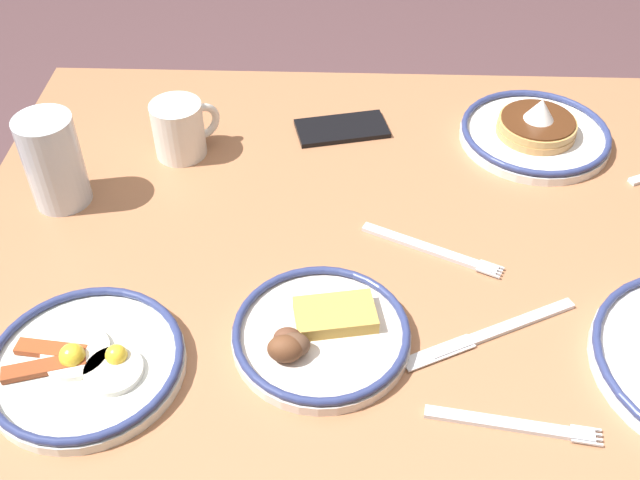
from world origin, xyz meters
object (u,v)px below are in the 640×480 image
object	(u,v)px
fork_far	(431,250)
butter_knife	(490,333)
drinking_glass	(55,165)
fork_near	(513,425)
plate_far_companion	(320,334)
cell_phone	(342,129)
plate_near_main	(535,132)
coffee_mug	(180,128)
plate_center_pancakes	(86,363)

from	to	relation	value
fork_far	butter_knife	size ratio (longest dim) A/B	0.84
drinking_glass	fork_near	world-z (taller)	drinking_glass
plate_far_companion	fork_far	xyz separation A→B (m)	(-0.14, -0.16, -0.01)
drinking_glass	cell_phone	world-z (taller)	drinking_glass
plate_near_main	butter_knife	bearing A→B (deg)	73.28
plate_near_main	drinking_glass	bearing A→B (deg)	13.62
plate_near_main	cell_phone	size ratio (longest dim) A/B	1.62
fork_near	cell_phone	bearing A→B (deg)	-70.77
cell_phone	butter_knife	world-z (taller)	cell_phone
fork_far	plate_near_main	bearing A→B (deg)	-124.76
coffee_mug	drinking_glass	bearing A→B (deg)	38.15
plate_far_companion	butter_knife	world-z (taller)	plate_far_companion
drinking_glass	fork_near	distance (m)	0.69
plate_far_companion	fork_near	size ratio (longest dim) A/B	1.13
plate_center_pancakes	cell_phone	xyz separation A→B (m)	(-0.28, -0.49, -0.01)
plate_center_pancakes	drinking_glass	size ratio (longest dim) A/B	1.64
plate_center_pancakes	coffee_mug	world-z (taller)	coffee_mug
plate_far_companion	drinking_glass	size ratio (longest dim) A/B	1.55
plate_near_main	fork_far	size ratio (longest dim) A/B	1.27
coffee_mug	drinking_glass	distance (m)	0.19
plate_far_companion	butter_knife	xyz separation A→B (m)	(-0.20, -0.02, -0.01)
fork_near	fork_far	distance (m)	0.28
plate_near_main	fork_far	xyz separation A→B (m)	(0.18, 0.26, -0.01)
fork_near	plate_near_main	bearing A→B (deg)	-102.12
plate_near_main	plate_center_pancakes	bearing A→B (deg)	38.71
fork_far	drinking_glass	bearing A→B (deg)	-9.81
coffee_mug	fork_far	size ratio (longest dim) A/B	0.54
coffee_mug	fork_near	world-z (taller)	coffee_mug
plate_far_companion	fork_near	xyz separation A→B (m)	(-0.21, 0.11, -0.01)
butter_knife	coffee_mug	bearing A→B (deg)	-39.48
coffee_mug	fork_near	xyz separation A→B (m)	(-0.43, 0.48, -0.04)
cell_phone	fork_far	size ratio (longest dim) A/B	0.78
cell_phone	butter_knife	distance (m)	0.46
drinking_glass	butter_knife	distance (m)	0.63
coffee_mug	plate_near_main	bearing A→B (deg)	-174.77
coffee_mug	drinking_glass	size ratio (longest dim) A/B	0.73
plate_far_companion	drinking_glass	distance (m)	0.45
coffee_mug	plate_far_companion	bearing A→B (deg)	121.36
coffee_mug	fork_near	bearing A→B (deg)	132.27
plate_near_main	plate_far_companion	xyz separation A→B (m)	(0.32, 0.42, -0.00)
coffee_mug	cell_phone	distance (m)	0.26
coffee_mug	fork_far	world-z (taller)	coffee_mug
drinking_glass	cell_phone	bearing A→B (deg)	-154.80
plate_near_main	cell_phone	xyz separation A→B (m)	(0.30, -0.02, -0.01)
coffee_mug	cell_phone	xyz separation A→B (m)	(-0.24, -0.07, -0.04)
fork_near	butter_knife	xyz separation A→B (m)	(0.01, -0.13, -0.00)
plate_near_main	cell_phone	world-z (taller)	plate_near_main
plate_center_pancakes	coffee_mug	bearing A→B (deg)	-95.24
plate_far_companion	cell_phone	bearing A→B (deg)	-92.58
plate_far_companion	drinking_glass	bearing A→B (deg)	-33.48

